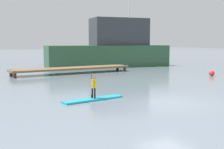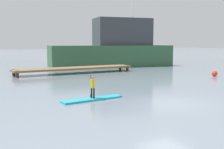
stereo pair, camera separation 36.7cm
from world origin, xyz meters
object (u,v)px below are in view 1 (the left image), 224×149
at_px(fishing_boat_white_large, 111,48).
at_px(paddler_child_solo, 93,86).
at_px(paddleboard_near, 93,99).
at_px(mooring_buoy_far, 212,73).

bearing_deg(fishing_boat_white_large, paddler_child_solo, -123.69).
distance_m(paddleboard_near, mooring_buoy_far, 15.03).
xyz_separation_m(paddleboard_near, mooring_buoy_far, (14.42, 4.23, 0.21)).
bearing_deg(fishing_boat_white_large, mooring_buoy_far, -81.21).
relative_size(paddler_child_solo, fishing_boat_white_large, 0.08).
height_order(paddleboard_near, paddler_child_solo, paddler_child_solo).
xyz_separation_m(paddleboard_near, fishing_boat_white_large, (12.24, 18.35, 2.25)).
relative_size(fishing_boat_white_large, mooring_buoy_far, 31.36).
distance_m(paddleboard_near, paddler_child_solo, 0.70).
distance_m(paddler_child_solo, fishing_boat_white_large, 22.10).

